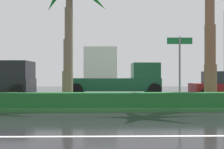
# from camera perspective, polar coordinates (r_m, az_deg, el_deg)

# --- Properties ---
(ground_plane) EXTENTS (90.00, 42.00, 0.10)m
(ground_plane) POSITION_cam_1_polar(r_m,az_deg,el_deg) (13.49, 5.08, -6.66)
(ground_plane) COLOR black
(near_lane_divider_stripe) EXTENTS (81.00, 0.14, 0.01)m
(near_lane_divider_stripe) POSITION_cam_1_polar(r_m,az_deg,el_deg) (6.66, 11.71, -12.97)
(near_lane_divider_stripe) COLOR white
(near_lane_divider_stripe) RESTS_ON ground_plane
(median_strip) EXTENTS (85.50, 4.00, 0.15)m
(median_strip) POSITION_cam_1_polar(r_m,az_deg,el_deg) (12.49, 5.57, -6.60)
(median_strip) COLOR #2D6B33
(median_strip) RESTS_ON ground_plane
(median_hedge) EXTENTS (76.50, 0.70, 0.60)m
(median_hedge) POSITION_cam_1_polar(r_m,az_deg,el_deg) (11.07, 6.41, -5.49)
(median_hedge) COLOR #1E6028
(median_hedge) RESTS_ON median_strip
(street_name_sign) EXTENTS (1.10, 0.08, 3.00)m
(street_name_sign) POSITION_cam_1_polar(r_m,az_deg,el_deg) (11.73, 14.51, 2.78)
(street_name_sign) COLOR slate
(street_name_sign) RESTS_ON median_strip
(box_truck_following) EXTENTS (6.40, 2.64, 3.46)m
(box_truck_following) POSITION_cam_1_polar(r_m,az_deg,el_deg) (19.14, 0.45, 0.06)
(box_truck_following) COLOR #195133
(box_truck_following) RESTS_ON ground_plane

